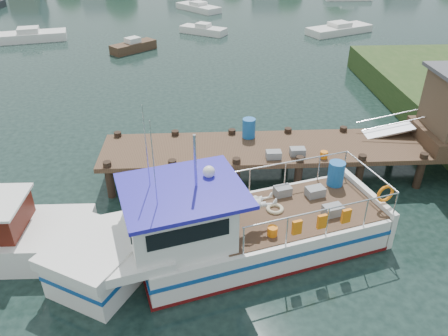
{
  "coord_description": "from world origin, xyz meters",
  "views": [
    {
      "loc": [
        -1.78,
        -16.04,
        9.92
      ],
      "look_at": [
        -1.0,
        -1.5,
        1.3
      ],
      "focal_mm": 35.0,
      "sensor_mm": 36.0,
      "label": 1
    }
  ],
  "objects_px": {
    "lobster_boat": "(221,232)",
    "moored_b": "(203,30)",
    "dock": "(403,125)",
    "moored_d": "(198,7)",
    "moored_a": "(29,36)",
    "moored_c": "(339,29)",
    "moored_rowboat": "(133,46)"
  },
  "relations": [
    {
      "from": "dock",
      "to": "moored_c",
      "type": "bearing_deg",
      "value": 79.4
    },
    {
      "from": "dock",
      "to": "moored_b",
      "type": "distance_m",
      "value": 26.71
    },
    {
      "from": "moored_rowboat",
      "to": "moored_b",
      "type": "relative_size",
      "value": 0.81
    },
    {
      "from": "lobster_boat",
      "to": "moored_c",
      "type": "height_order",
      "value": "lobster_boat"
    },
    {
      "from": "moored_rowboat",
      "to": "moored_c",
      "type": "height_order",
      "value": "moored_rowboat"
    },
    {
      "from": "moored_d",
      "to": "moored_c",
      "type": "bearing_deg",
      "value": -50.53
    },
    {
      "from": "moored_rowboat",
      "to": "moored_a",
      "type": "xyz_separation_m",
      "value": [
        -9.54,
        3.83,
        0.01
      ]
    },
    {
      "from": "moored_b",
      "to": "lobster_boat",
      "type": "bearing_deg",
      "value": -93.46
    },
    {
      "from": "lobster_boat",
      "to": "moored_a",
      "type": "height_order",
      "value": "lobster_boat"
    },
    {
      "from": "moored_rowboat",
      "to": "moored_c",
      "type": "xyz_separation_m",
      "value": [
        18.43,
        5.12,
        -0.04
      ]
    },
    {
      "from": "dock",
      "to": "moored_a",
      "type": "relative_size",
      "value": 2.55
    },
    {
      "from": "moored_a",
      "to": "moored_d",
      "type": "relative_size",
      "value": 1.13
    },
    {
      "from": "moored_rowboat",
      "to": "moored_a",
      "type": "distance_m",
      "value": 10.28
    },
    {
      "from": "dock",
      "to": "moored_d",
      "type": "distance_m",
      "value": 37.3
    },
    {
      "from": "moored_b",
      "to": "moored_d",
      "type": "xyz_separation_m",
      "value": [
        -0.44,
        10.87,
        0.01
      ]
    },
    {
      "from": "moored_b",
      "to": "moored_c",
      "type": "xyz_separation_m",
      "value": [
        12.67,
        -0.48,
        0.01
      ]
    },
    {
      "from": "dock",
      "to": "moored_d",
      "type": "relative_size",
      "value": 2.88
    },
    {
      "from": "moored_b",
      "to": "dock",
      "type": "bearing_deg",
      "value": -76.38
    },
    {
      "from": "lobster_boat",
      "to": "moored_b",
      "type": "distance_m",
      "value": 30.46
    },
    {
      "from": "moored_rowboat",
      "to": "moored_d",
      "type": "distance_m",
      "value": 17.3
    },
    {
      "from": "dock",
      "to": "moored_b",
      "type": "xyz_separation_m",
      "value": [
        -8.0,
        25.41,
        -1.88
      ]
    },
    {
      "from": "dock",
      "to": "lobster_boat",
      "type": "bearing_deg",
      "value": -147.14
    },
    {
      "from": "lobster_boat",
      "to": "moored_b",
      "type": "xyz_separation_m",
      "value": [
        -0.21,
        30.45,
        -0.63
      ]
    },
    {
      "from": "lobster_boat",
      "to": "moored_rowboat",
      "type": "distance_m",
      "value": 25.56
    },
    {
      "from": "dock",
      "to": "moored_a",
      "type": "distance_m",
      "value": 33.25
    },
    {
      "from": "lobster_boat",
      "to": "moored_b",
      "type": "height_order",
      "value": "lobster_boat"
    },
    {
      "from": "moored_a",
      "to": "moored_d",
      "type": "distance_m",
      "value": 19.5
    },
    {
      "from": "lobster_boat",
      "to": "moored_d",
      "type": "height_order",
      "value": "lobster_boat"
    },
    {
      "from": "dock",
      "to": "moored_c",
      "type": "xyz_separation_m",
      "value": [
        4.67,
        24.94,
        -1.87
      ]
    },
    {
      "from": "dock",
      "to": "lobster_boat",
      "type": "relative_size",
      "value": 1.47
    },
    {
      "from": "moored_d",
      "to": "moored_a",
      "type": "bearing_deg",
      "value": -149.27
    },
    {
      "from": "moored_rowboat",
      "to": "moored_c",
      "type": "distance_m",
      "value": 19.12
    }
  ]
}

